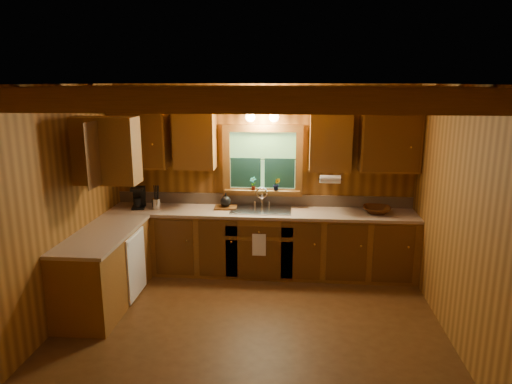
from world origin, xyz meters
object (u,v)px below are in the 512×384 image
at_px(coffee_maker, 138,198).
at_px(wicker_basket, 377,210).
at_px(sink, 261,214).
at_px(cutting_board, 226,207).

relative_size(coffee_maker, wicker_basket, 0.81).
xyz_separation_m(sink, wicker_basket, (1.56, -0.00, 0.09)).
bearing_deg(cutting_board, wicker_basket, -6.10).
distance_m(sink, coffee_maker, 1.73).
height_order(cutting_board, wicker_basket, wicker_basket).
xyz_separation_m(sink, cutting_board, (-0.50, 0.06, 0.06)).
bearing_deg(coffee_maker, sink, -12.47).
bearing_deg(coffee_maker, wicker_basket, -12.77).
bearing_deg(cutting_board, sink, -11.18).
height_order(sink, coffee_maker, same).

